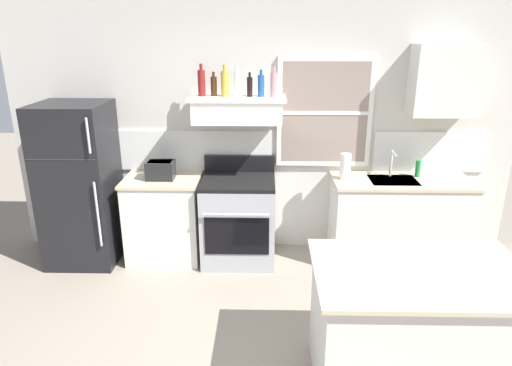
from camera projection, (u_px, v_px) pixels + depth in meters
name	position (u px, v px, depth m)	size (l,w,h in m)	color
back_wall	(266.00, 130.00, 4.87)	(5.40, 0.11, 2.70)	beige
refrigerator	(80.00, 185.00, 4.71)	(0.70, 0.72, 1.69)	black
counter_left_of_stove	(165.00, 218.00, 4.88)	(0.79, 0.63, 0.91)	silver
toaster	(160.00, 170.00, 4.66)	(0.30, 0.20, 0.19)	black
stove_range	(239.00, 219.00, 4.82)	(0.76, 0.69, 1.09)	#9EA0A5
range_hood_shelf	(238.00, 109.00, 4.54)	(0.96, 0.52, 0.24)	white
bottle_red_label_wine	(202.00, 83.00, 4.50)	(0.07, 0.07, 0.32)	maroon
bottle_brown_stout	(214.00, 86.00, 4.52)	(0.06, 0.06, 0.24)	#381E0F
bottle_champagne_gold_foil	(225.00, 83.00, 4.47)	(0.08, 0.08, 0.31)	#B29333
bottle_clear_tall	(237.00, 83.00, 4.48)	(0.06, 0.06, 0.32)	silver
bottle_balsamic_dark	(250.00, 86.00, 4.47)	(0.06, 0.06, 0.24)	black
bottle_blue_liqueur	(261.00, 85.00, 4.47)	(0.07, 0.07, 0.26)	#1E478C
bottle_rose_pink	(274.00, 84.00, 4.44)	(0.07, 0.07, 0.29)	#C67F84
counter_right_with_sink	(398.00, 220.00, 4.82)	(1.43, 0.63, 0.91)	silver
sink_faucet	(392.00, 161.00, 4.71)	(0.03, 0.17, 0.28)	silver
paper_towel_roll	(345.00, 167.00, 4.64)	(0.11, 0.11, 0.27)	white
dish_soap_bottle	(418.00, 168.00, 4.74)	(0.06, 0.06, 0.18)	#268C3F
kitchen_island	(415.00, 330.00, 3.06)	(1.40, 0.90, 0.91)	silver
upper_cabinet_right	(445.00, 80.00, 4.48)	(0.64, 0.32, 0.70)	silver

